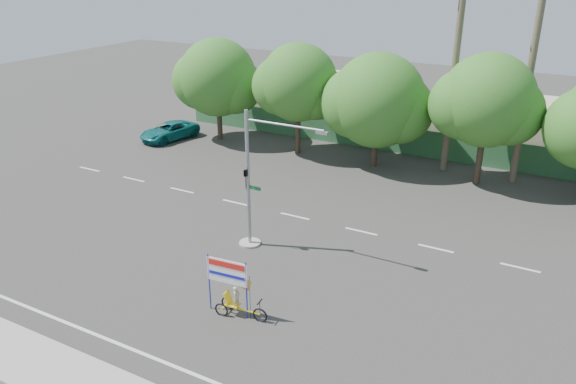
% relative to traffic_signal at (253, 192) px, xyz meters
% --- Properties ---
extents(ground, '(120.00, 120.00, 0.00)m').
position_rel_traffic_signal_xyz_m(ground, '(2.20, -3.98, -2.92)').
color(ground, '#33302D').
rests_on(ground, ground).
extents(fence, '(38.00, 0.08, 2.00)m').
position_rel_traffic_signal_xyz_m(fence, '(2.20, 17.52, -1.92)').
color(fence, '#336B3D').
rests_on(fence, ground).
extents(building_left, '(12.00, 8.00, 4.00)m').
position_rel_traffic_signal_xyz_m(building_left, '(-7.80, 22.02, -0.92)').
color(building_left, beige).
rests_on(building_left, ground).
extents(building_right, '(14.00, 8.00, 3.60)m').
position_rel_traffic_signal_xyz_m(building_right, '(10.20, 22.02, -1.12)').
color(building_right, beige).
rests_on(building_right, ground).
extents(tree_far_left, '(7.14, 6.00, 7.96)m').
position_rel_traffic_signal_xyz_m(tree_far_left, '(-11.85, 14.02, 1.84)').
color(tree_far_left, '#473828').
rests_on(tree_far_left, ground).
extents(tree_left, '(6.66, 5.60, 8.07)m').
position_rel_traffic_signal_xyz_m(tree_left, '(-4.85, 14.02, 2.14)').
color(tree_left, '#473828').
rests_on(tree_left, ground).
extents(tree_center, '(7.62, 6.40, 7.85)m').
position_rel_traffic_signal_xyz_m(tree_center, '(1.14, 14.02, 1.55)').
color(tree_center, '#473828').
rests_on(tree_center, ground).
extents(tree_right, '(6.90, 5.80, 8.36)m').
position_rel_traffic_signal_xyz_m(tree_right, '(8.15, 14.02, 2.32)').
color(tree_right, '#473828').
rests_on(tree_right, ground).
extents(palm_tall, '(3.73, 3.79, 17.45)m').
position_rel_traffic_signal_xyz_m(palm_tall, '(10.20, 15.52, 7.55)').
color(palm_tall, '#70604C').
rests_on(palm_tall, ground).
extents(palm_short, '(3.73, 3.79, 14.45)m').
position_rel_traffic_signal_xyz_m(palm_short, '(5.70, 15.52, 5.94)').
color(palm_short, '#70604C').
rests_on(palm_short, ground).
extents(traffic_signal, '(4.72, 1.10, 7.00)m').
position_rel_traffic_signal_xyz_m(traffic_signal, '(0.00, 0.00, 0.00)').
color(traffic_signal, gray).
rests_on(traffic_signal, ground).
extents(trike_billboard, '(2.65, 0.68, 2.61)m').
position_rel_traffic_signal_xyz_m(trike_billboard, '(2.38, -5.50, -1.87)').
color(trike_billboard, black).
rests_on(trike_billboard, ground).
extents(pickup_truck, '(3.30, 5.29, 1.36)m').
position_rel_traffic_signal_xyz_m(pickup_truck, '(-15.37, 12.08, -2.24)').
color(pickup_truck, '#0E6667').
rests_on(pickup_truck, ground).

